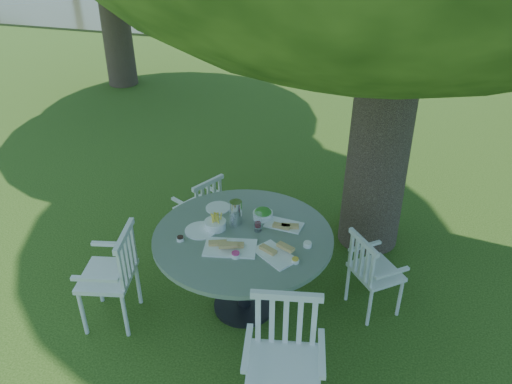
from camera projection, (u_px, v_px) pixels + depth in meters
ground at (250, 274)px, 5.07m from camera, size 140.00×140.00×0.00m
table at (243, 248)px, 4.31m from camera, size 1.54×1.54×0.82m
chair_ne at (369, 269)px, 4.38m from camera, size 0.56×0.56×0.81m
chair_nw at (203, 206)px, 5.29m from camera, size 0.53×0.54×0.81m
chair_sw at (117, 270)px, 4.26m from camera, size 0.54×0.56×0.93m
chair_se at (284, 350)px, 3.46m from camera, size 0.58×0.56×0.99m
tableware at (239, 226)px, 4.28m from camera, size 1.10×0.84×0.22m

